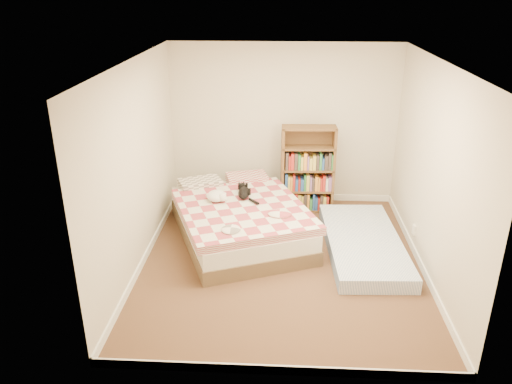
# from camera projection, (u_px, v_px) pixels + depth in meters

# --- Properties ---
(room) EXTENTS (3.51, 4.01, 2.51)m
(room) POSITION_uv_depth(u_px,v_px,m) (283.00, 174.00, 5.91)
(room) COLOR #4F3622
(room) RESTS_ON ground
(bed) EXTENTS (2.23, 2.60, 0.59)m
(bed) POSITION_uv_depth(u_px,v_px,m) (240.00, 218.00, 6.93)
(bed) COLOR brown
(bed) RESTS_ON room
(bookshelf) EXTENTS (0.82, 0.30, 1.34)m
(bookshelf) POSITION_uv_depth(u_px,v_px,m) (307.00, 179.00, 7.65)
(bookshelf) COLOR #513A1C
(bookshelf) RESTS_ON room
(floor_mattress) EXTENTS (1.03, 2.13, 0.19)m
(floor_mattress) POSITION_uv_depth(u_px,v_px,m) (363.00, 244.00, 6.62)
(floor_mattress) COLOR #7590C3
(floor_mattress) RESTS_ON room
(black_cat) EXTENTS (0.26, 0.62, 0.14)m
(black_cat) POSITION_uv_depth(u_px,v_px,m) (244.00, 192.00, 6.98)
(black_cat) COLOR black
(black_cat) RESTS_ON bed
(white_dog) EXTENTS (0.30, 0.32, 0.14)m
(white_dog) POSITION_uv_depth(u_px,v_px,m) (217.00, 196.00, 6.81)
(white_dog) COLOR silver
(white_dog) RESTS_ON bed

